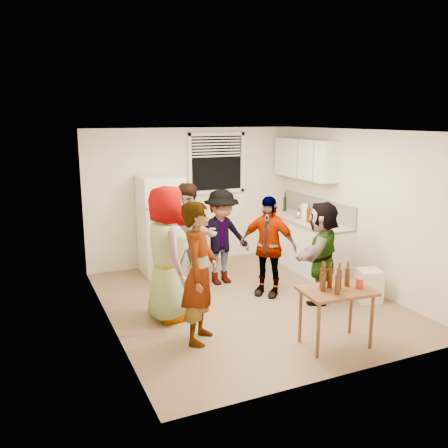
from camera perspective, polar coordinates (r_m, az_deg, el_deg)
name	(u,v)px	position (r m, az deg, el deg)	size (l,w,h in m)	color
room	(247,302)	(7.15, 2.84, -9.32)	(4.00, 4.50, 2.50)	silver
window	(217,163)	(8.86, -0.90, 7.33)	(1.12, 0.10, 1.06)	white
refrigerator	(161,225)	(8.31, -7.61, -0.12)	(0.70, 0.70, 1.70)	white
counter_lower	(302,243)	(8.77, 9.42, -2.32)	(0.60, 2.20, 0.86)	white
countertop	(303,219)	(8.67, 9.53, 0.55)	(0.64, 2.22, 0.04)	beige
backsplash	(317,207)	(8.79, 11.13, 1.98)	(0.03, 2.20, 0.36)	#B5AEA5
upper_cabinets	(306,159)	(8.75, 9.78, 7.74)	(0.34, 1.60, 0.70)	white
kettle	(299,218)	(8.70, 8.99, 0.75)	(0.22, 0.18, 0.18)	silver
paper_towel	(305,219)	(8.60, 9.69, 0.58)	(0.13, 0.13, 0.28)	white
wine_bottle	(285,211)	(9.30, 7.31, 1.57)	(0.07, 0.07, 0.27)	black
beer_bottle_counter	(308,222)	(8.37, 10.09, 0.23)	(0.06, 0.06, 0.25)	#47230C
blue_cup	(327,229)	(7.94, 12.31, -0.54)	(0.09, 0.09, 0.12)	#1D18A4
picture_frame	(303,210)	(9.07, 9.46, 1.68)	(0.02, 0.17, 0.14)	#F3E94C
trash_bin	(369,285)	(7.40, 17.02, -7.03)	(0.33, 0.33, 0.48)	white
serving_table	(334,345)	(6.04, 13.09, -13.96)	(0.84, 0.56, 0.71)	brown
beer_bottle_table	(322,289)	(5.74, 11.70, -7.63)	(0.06, 0.06, 0.25)	#47230C
red_cup	(359,288)	(5.88, 15.98, -7.40)	(0.09, 0.09, 0.12)	red
guest_grey	(169,318)	(6.66, -6.66, -11.12)	(0.89, 1.82, 0.58)	#9B9B9B
guest_stripe	(200,340)	(6.01, -2.88, -13.76)	(0.63, 1.73, 0.41)	#141933
guest_back_left	(191,290)	(7.61, -3.96, -7.93)	(0.83, 1.71, 0.65)	brown
guest_back_right	(221,283)	(7.91, -0.31, -7.09)	(1.01, 1.56, 0.58)	#3B3C40
guest_black	(267,294)	(7.46, 5.16, -8.39)	(0.91, 1.55, 0.38)	black
guest_orange	(320,300)	(7.34, 11.45, -8.98)	(1.40, 1.51, 0.44)	#C77E4E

